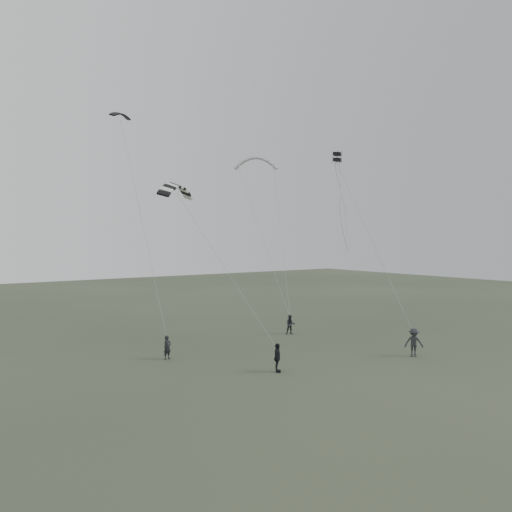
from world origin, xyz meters
TOP-DOWN VIEW (x-y plane):
  - ground at (0.00, 0.00)m, footprint 140.00×140.00m
  - flyer_left at (-5.68, 5.22)m, footprint 0.62×0.47m
  - flyer_right at (6.01, 7.14)m, footprint 0.94×0.89m
  - flyer_center at (-1.86, -1.27)m, footprint 0.93×1.01m
  - flyer_far at (7.71, -3.43)m, footprint 1.35×1.31m
  - kite_dark_small at (-6.58, 10.73)m, footprint 1.72×1.18m
  - kite_pale_large at (8.36, 15.20)m, footprint 4.23×3.67m
  - kite_striped at (-4.28, 6.66)m, footprint 3.47×2.75m
  - kite_box at (8.27, 4.24)m, footprint 0.83×0.84m

SIDE VIEW (x-z plane):
  - ground at x=0.00m, z-range 0.00..0.00m
  - flyer_left at x=-5.68m, z-range 0.00..1.51m
  - flyer_right at x=6.01m, z-range 0.00..1.54m
  - flyer_center at x=-1.86m, z-range 0.00..1.67m
  - flyer_far at x=7.71m, z-range 0.00..1.85m
  - kite_striped at x=-4.28m, z-range 10.51..11.99m
  - kite_box at x=8.27m, z-range 13.64..14.37m
  - kite_pale_large at x=8.36m, z-range 14.44..16.36m
  - kite_dark_small at x=-6.58m, z-range 16.16..16.81m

